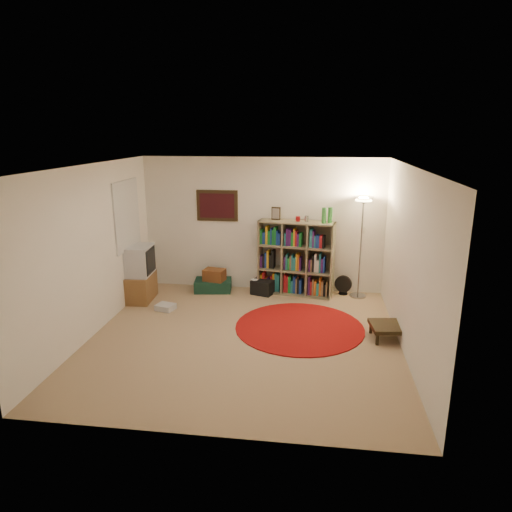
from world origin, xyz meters
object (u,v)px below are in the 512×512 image
(floor_lamp, at_px, (363,214))
(suitcase, at_px, (213,285))
(bookshelf, at_px, (295,259))
(floor_fan, at_px, (343,285))
(tv_stand, at_px, (138,274))
(side_table, at_px, (388,327))

(floor_lamp, distance_m, suitcase, 3.07)
(bookshelf, bearing_deg, floor_fan, 12.85)
(tv_stand, bearing_deg, floor_lamp, 6.62)
(bookshelf, height_order, tv_stand, bookshelf)
(tv_stand, height_order, suitcase, tv_stand)
(suitcase, bearing_deg, floor_fan, -4.59)
(suitcase, bearing_deg, tv_stand, -159.39)
(suitcase, height_order, side_table, side_table)
(floor_fan, distance_m, suitcase, 2.45)
(bookshelf, height_order, suitcase, bookshelf)
(bookshelf, distance_m, tv_stand, 2.85)
(floor_fan, relative_size, side_table, 0.66)
(tv_stand, bearing_deg, bookshelf, 11.36)
(bookshelf, relative_size, side_table, 3.00)
(floor_fan, bearing_deg, suitcase, -161.39)
(floor_fan, relative_size, suitcase, 0.49)
(bookshelf, relative_size, floor_lamp, 0.90)
(suitcase, distance_m, side_table, 3.46)
(bookshelf, relative_size, tv_stand, 1.65)
(suitcase, bearing_deg, bookshelf, -4.85)
(tv_stand, xyz_separation_m, side_table, (4.21, -1.07, -0.29))
(floor_fan, relative_size, tv_stand, 0.36)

